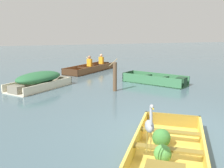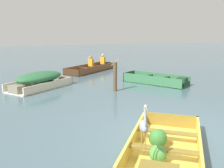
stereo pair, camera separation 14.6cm
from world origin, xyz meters
The scene contains 7 objects.
ground_plane centered at (0.00, 0.00, 0.00)m, with size 80.00×80.00×0.00m, color #47606B.
dinghy_yellow_foreground centered at (-0.79, -0.87, 0.13)m, with size 2.66×2.94×0.40m.
skiff_cream_near_moored centered at (-2.52, 5.87, 0.38)m, with size 2.85×2.62×0.68m.
skiff_green_mid_moored centered at (2.50, 4.91, 0.15)m, with size 2.33×2.91×0.42m.
rowboat_wooden_brown_with_crew centered at (0.86, 9.67, 0.18)m, with size 3.59×3.37×0.92m.
heron_on_dinghy centered at (-1.46, -1.35, 0.87)m, with size 0.24×0.45×0.84m.
mooring_post centered at (0.23, 4.33, 0.57)m, with size 0.15×0.15×1.13m, color brown.
Camera 1 is at (-3.31, -4.54, 2.29)m, focal length 40.00 mm.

